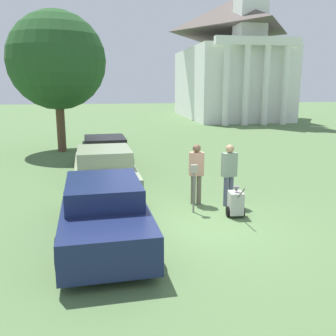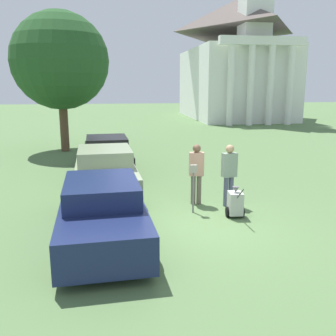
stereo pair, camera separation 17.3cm
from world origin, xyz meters
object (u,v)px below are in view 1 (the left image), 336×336
at_px(parked_car_sage, 105,173).
at_px(parked_car_black, 105,155).
at_px(equipment_cart, 236,203).
at_px(parking_meter, 194,179).
at_px(person_supervisor, 229,171).
at_px(parked_car_navy, 104,209).
at_px(person_worker, 196,170).
at_px(church, 230,54).

xyz_separation_m(parked_car_sage, parked_car_black, (0.00, 3.50, -0.06)).
relative_size(parked_car_sage, parked_car_black, 1.01).
height_order(parked_car_sage, equipment_cart, parked_car_sage).
height_order(parking_meter, person_supervisor, person_supervisor).
distance_m(parked_car_navy, equipment_cart, 3.59).
bearing_deg(person_worker, parked_car_sage, -20.62).
bearing_deg(equipment_cart, parked_car_black, 124.34).
height_order(person_worker, person_supervisor, person_supervisor).
bearing_deg(person_worker, equipment_cart, 128.52).
height_order(parked_car_sage, parked_car_black, parked_car_sage).
distance_m(person_supervisor, equipment_cart, 1.15).
bearing_deg(person_supervisor, church, -121.01).
bearing_deg(parked_car_navy, person_worker, 34.01).
height_order(parked_car_navy, church, church).
xyz_separation_m(parked_car_navy, parked_car_sage, (-0.00, 3.36, 0.06)).
xyz_separation_m(parking_meter, church, (10.28, 28.56, 5.51)).
relative_size(parked_car_navy, person_worker, 2.88).
relative_size(person_worker, equipment_cart, 1.80).
distance_m(parked_car_navy, person_worker, 3.39).
relative_size(parked_car_sage, person_supervisor, 2.63).
relative_size(parked_car_navy, equipment_cart, 5.19).
bearing_deg(church, parked_car_sage, -115.64).
xyz_separation_m(person_worker, equipment_cart, (0.80, -1.24, -0.65)).
height_order(parked_car_navy, parked_car_black, parked_car_black).
height_order(person_worker, equipment_cart, person_worker).
bearing_deg(equipment_cart, parked_car_navy, -162.56).
xyz_separation_m(person_supervisor, equipment_cart, (-0.10, -0.94, -0.66)).
bearing_deg(parking_meter, church, 70.20).
relative_size(parked_car_black, equipment_cart, 4.76).
xyz_separation_m(parked_car_navy, parking_meter, (2.44, 1.30, 0.28)).
relative_size(parked_car_sage, church, 0.19).
xyz_separation_m(parking_meter, person_supervisor, (1.14, 0.44, 0.10)).
bearing_deg(parked_car_navy, equipment_cart, 9.69).
distance_m(parked_car_navy, parked_car_black, 6.86).
bearing_deg(parked_car_black, person_supervisor, -58.33).
xyz_separation_m(parked_car_navy, person_worker, (2.68, 2.04, 0.37)).
distance_m(parked_car_navy, person_supervisor, 4.00).
relative_size(parked_car_black, person_worker, 2.64).
distance_m(parking_meter, equipment_cart, 1.29).
distance_m(parked_car_black, parking_meter, 6.08).
distance_m(parked_car_black, church, 26.92).
bearing_deg(church, parking_meter, -109.80).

